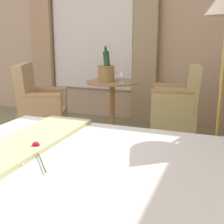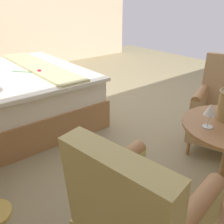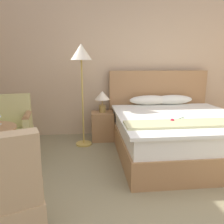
# 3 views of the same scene
# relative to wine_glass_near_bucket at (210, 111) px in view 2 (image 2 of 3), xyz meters

# --- Properties ---
(ground_plane) EXTENTS (7.40, 7.40, 0.00)m
(ground_plane) POSITION_rel_wine_glass_near_bucket_xyz_m (1.92, -0.84, -0.85)
(ground_plane) COLOR gray
(wine_glass_near_bucket) EXTENTS (0.08, 0.08, 0.16)m
(wine_glass_near_bucket) POSITION_rel_wine_glass_near_bucket_xyz_m (0.00, 0.00, 0.00)
(wine_glass_near_bucket) COLOR white
(wine_glass_near_bucket) RESTS_ON side_table_round
(armchair_facing_bed) EXTENTS (0.70, 0.71, 0.98)m
(armchair_facing_bed) POSITION_rel_wine_glass_near_bucket_xyz_m (0.37, -0.97, -0.42)
(armchair_facing_bed) COLOR #A3764A
(armchair_facing_bed) RESTS_ON ground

